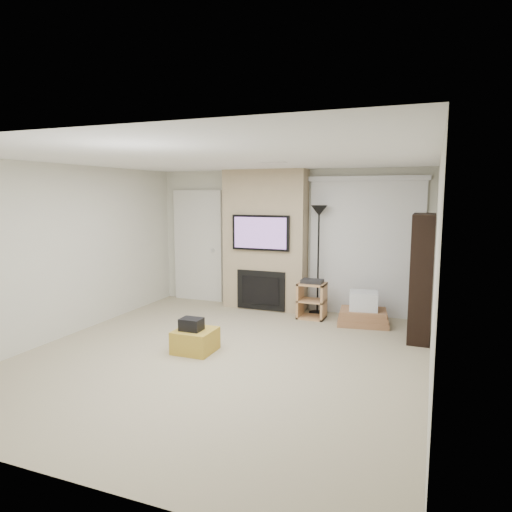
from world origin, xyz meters
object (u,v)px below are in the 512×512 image
at_px(av_stand, 312,298).
at_px(box_stack, 363,312).
at_px(ottoman, 195,341).
at_px(bookshelf, 422,277).
at_px(floor_lamp, 319,229).

height_order(av_stand, box_stack, av_stand).
bearing_deg(av_stand, ottoman, -115.30).
bearing_deg(bookshelf, av_stand, 163.74).
bearing_deg(bookshelf, ottoman, -148.75).
bearing_deg(box_stack, floor_lamp, 156.00).
relative_size(av_stand, bookshelf, 0.37).
height_order(floor_lamp, bookshelf, floor_lamp).
bearing_deg(box_stack, ottoman, -131.87).
xyz_separation_m(av_stand, bookshelf, (1.72, -0.50, 0.55)).
distance_m(floor_lamp, box_stack, 1.58).
xyz_separation_m(ottoman, floor_lamp, (1.04, 2.48, 1.33)).
distance_m(box_stack, bookshelf, 1.19).
relative_size(ottoman, floor_lamp, 0.27).
height_order(ottoman, floor_lamp, floor_lamp).
bearing_deg(ottoman, box_stack, 48.13).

